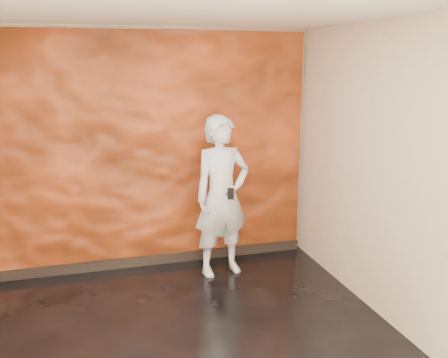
# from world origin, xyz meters

# --- Properties ---
(room) EXTENTS (4.02, 4.02, 2.81)m
(room) POSITION_xyz_m (0.00, 0.00, 1.40)
(room) COLOR black
(room) RESTS_ON ground
(feature_wall) EXTENTS (3.90, 0.06, 2.75)m
(feature_wall) POSITION_xyz_m (0.00, 1.96, 1.38)
(feature_wall) COLOR #C2491C
(feature_wall) RESTS_ON ground
(baseboard) EXTENTS (3.90, 0.04, 0.12)m
(baseboard) POSITION_xyz_m (0.00, 1.92, 0.06)
(baseboard) COLOR black
(baseboard) RESTS_ON ground
(man) EXTENTS (0.74, 0.56, 1.84)m
(man) POSITION_xyz_m (0.80, 1.48, 0.92)
(man) COLOR #A7AEB7
(man) RESTS_ON ground
(phone) EXTENTS (0.07, 0.04, 0.13)m
(phone) POSITION_xyz_m (0.82, 1.22, 1.02)
(phone) COLOR black
(phone) RESTS_ON man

